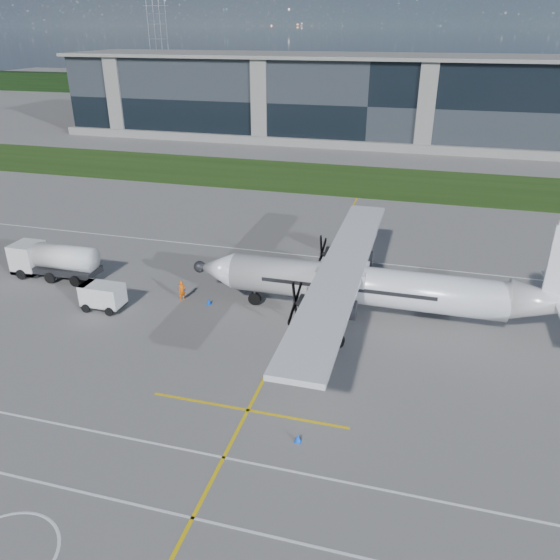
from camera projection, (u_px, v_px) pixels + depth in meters
ground at (336, 194)px, 72.81m from camera, size 400.00×400.00×0.00m
grass_strip at (345, 179)px, 79.79m from camera, size 400.00×18.00×0.04m
terminal_building at (374, 100)px, 104.59m from camera, size 120.00×20.00×15.00m
tree_line at (396, 92)px, 158.91m from camera, size 400.00×6.00×6.00m
pylon_west at (159, 44)px, 181.82m from camera, size 9.00×4.60×30.00m
yellow_taxiway_centerline at (308, 293)px, 45.88m from camera, size 0.20×70.00×0.01m
white_lane_line at (134, 504)px, 25.63m from camera, size 90.00×0.15×0.01m
turboprop_aircraft at (380, 266)px, 39.80m from camera, size 29.00×30.07×9.02m
fuel_tanker_truck at (49, 260)px, 48.30m from camera, size 8.36×2.72×3.14m
baggage_tug at (103, 297)px, 42.98m from camera, size 3.44×2.06×2.06m
ground_crew_person at (182, 289)px, 44.38m from camera, size 0.90×0.97×1.93m
safety_cone_stbdwing at (362, 247)px, 54.78m from camera, size 0.36×0.36×0.50m
safety_cone_nose_port at (209, 301)px, 44.01m from camera, size 0.36×0.36×0.50m
safety_cone_portwing at (298, 438)px, 29.40m from camera, size 0.36×0.36×0.50m
safety_cone_fwd at (182, 289)px, 46.06m from camera, size 0.36×0.36×0.50m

